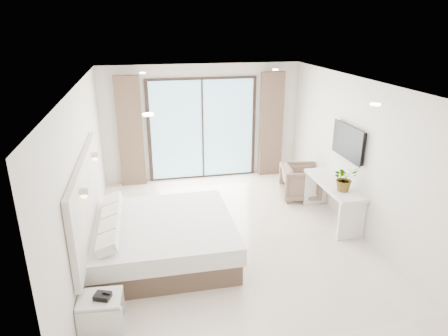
% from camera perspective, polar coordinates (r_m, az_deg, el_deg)
% --- Properties ---
extents(ground, '(6.20, 6.20, 0.00)m').
position_cam_1_polar(ground, '(7.08, 0.98, -10.24)').
color(ground, beige).
rests_on(ground, ground).
extents(room_shell, '(4.62, 6.22, 2.72)m').
position_cam_1_polar(room_shell, '(7.06, -1.82, 3.72)').
color(room_shell, silver).
rests_on(room_shell, ground).
extents(bed, '(2.22, 2.12, 0.76)m').
position_cam_1_polar(bed, '(6.55, -8.89, -9.91)').
color(bed, brown).
rests_on(bed, ground).
extents(nightstand, '(0.54, 0.45, 0.47)m').
position_cam_1_polar(nightstand, '(5.40, -17.10, -19.22)').
color(nightstand, silver).
rests_on(nightstand, ground).
extents(phone, '(0.23, 0.20, 0.06)m').
position_cam_1_polar(phone, '(5.21, -16.96, -17.11)').
color(phone, black).
rests_on(phone, nightstand).
extents(console_desk, '(0.51, 1.63, 0.77)m').
position_cam_1_polar(console_desk, '(7.76, 15.31, -3.45)').
color(console_desk, silver).
rests_on(console_desk, ground).
extents(plant, '(0.42, 0.46, 0.36)m').
position_cam_1_polar(plant, '(7.32, 16.83, -1.78)').
color(plant, '#33662D').
rests_on(plant, console_desk).
extents(armchair, '(0.84, 0.88, 0.79)m').
position_cam_1_polar(armchair, '(8.66, 10.89, -1.75)').
color(armchair, '#937260').
rests_on(armchair, ground).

